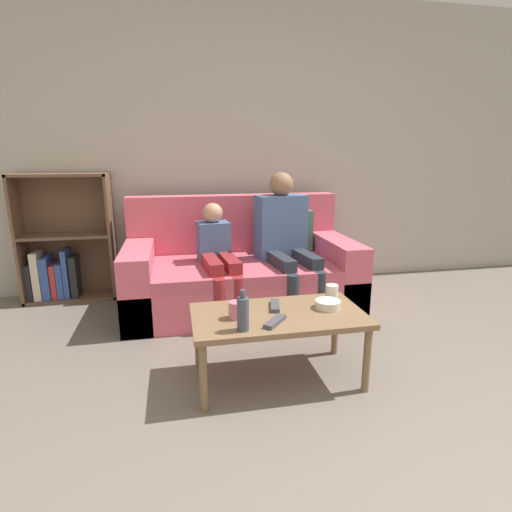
{
  "coord_description": "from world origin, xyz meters",
  "views": [
    {
      "loc": [
        -0.64,
        -1.03,
        1.22
      ],
      "look_at": [
        -0.12,
        1.49,
        0.57
      ],
      "focal_mm": 28.0,
      "sensor_mm": 36.0,
      "label": 1
    }
  ],
  "objects": [
    {
      "name": "bookshelf",
      "position": [
        -1.59,
        2.57,
        0.43
      ],
      "size": [
        0.75,
        0.28,
        1.08
      ],
      "color": "brown",
      "rests_on": "ground_plane"
    },
    {
      "name": "tv_remote_0",
      "position": [
        -0.16,
        0.79,
        0.4
      ],
      "size": [
        0.15,
        0.16,
        0.02
      ],
      "rotation": [
        0.0,
        0.0,
        -0.72
      ],
      "color": "#47474C",
      "rests_on": "coffee_table"
    },
    {
      "name": "wall_back",
      "position": [
        0.0,
        2.73,
        1.3
      ],
      "size": [
        12.0,
        0.06,
        2.6
      ],
      "color": "#B7B2A8",
      "rests_on": "ground_plane"
    },
    {
      "name": "person_child",
      "position": [
        -0.33,
        1.96,
        0.48
      ],
      "size": [
        0.3,
        0.67,
        0.86
      ],
      "rotation": [
        0.0,
        0.0,
        0.1
      ],
      "color": "maroon",
      "rests_on": "ground_plane"
    },
    {
      "name": "cup_far",
      "position": [
        -0.35,
        0.9,
        0.44
      ],
      "size": [
        0.08,
        0.08,
        0.09
      ],
      "color": "pink",
      "rests_on": "coffee_table"
    },
    {
      "name": "coffee_table",
      "position": [
        -0.11,
        0.92,
        0.35
      ],
      "size": [
        0.93,
        0.51,
        0.39
      ],
      "color": "brown",
      "rests_on": "ground_plane"
    },
    {
      "name": "couch",
      "position": [
        -0.12,
        2.12,
        0.28
      ],
      "size": [
        1.83,
        0.96,
        0.88
      ],
      "color": "#DB5B70",
      "rests_on": "ground_plane"
    },
    {
      "name": "person_adult",
      "position": [
        0.23,
        2.02,
        0.62
      ],
      "size": [
        0.44,
        0.69,
        1.09
      ],
      "rotation": [
        0.0,
        0.0,
        0.13
      ],
      "color": "#282D38",
      "rests_on": "ground_plane"
    },
    {
      "name": "bottle",
      "position": [
        -0.34,
        0.75,
        0.48
      ],
      "size": [
        0.06,
        0.06,
        0.21
      ],
      "color": "#424756",
      "rests_on": "coffee_table"
    },
    {
      "name": "snack_bowl",
      "position": [
        0.18,
        0.94,
        0.42
      ],
      "size": [
        0.14,
        0.14,
        0.05
      ],
      "color": "beige",
      "rests_on": "coffee_table"
    },
    {
      "name": "tv_remote_1",
      "position": [
        -0.11,
        1.0,
        0.4
      ],
      "size": [
        0.08,
        0.18,
        0.02
      ],
      "rotation": [
        0.0,
        0.0,
        -0.22
      ],
      "color": "#47474C",
      "rests_on": "coffee_table"
    },
    {
      "name": "cup_near",
      "position": [
        0.25,
        1.07,
        0.44
      ],
      "size": [
        0.07,
        0.07,
        0.09
      ],
      "color": "silver",
      "rests_on": "coffee_table"
    }
  ]
}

